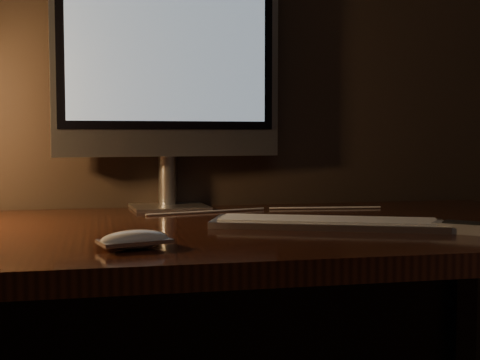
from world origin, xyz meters
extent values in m
cube|color=#35160C|center=(0.00, 1.85, 0.73)|extent=(1.60, 0.75, 0.04)
cube|color=black|center=(0.75, 2.18, 0.35)|extent=(0.06, 0.06, 0.71)
cube|color=black|center=(0.00, 2.20, 0.45)|extent=(1.48, 0.02, 0.51)
cube|color=silver|center=(-0.04, 2.19, 0.75)|extent=(0.19, 0.18, 0.01)
cylinder|color=silver|center=(-0.04, 2.22, 0.82)|extent=(0.05, 0.05, 0.12)
cube|color=silver|center=(-0.04, 2.18, 1.10)|extent=(0.55, 0.08, 0.45)
cube|color=black|center=(-0.04, 2.17, 1.13)|extent=(0.52, 0.05, 0.38)
cube|color=#8DA7C1|center=(-0.04, 2.16, 1.13)|extent=(0.48, 0.04, 0.34)
cube|color=silver|center=(0.23, 1.80, 0.76)|extent=(0.47, 0.28, 0.02)
ellipsoid|color=white|center=(-0.15, 1.63, 0.76)|extent=(0.12, 0.09, 0.02)
cylinder|color=white|center=(0.18, 2.08, 0.75)|extent=(0.57, 0.02, 0.00)
camera|label=1|loc=(-0.21, 0.56, 0.93)|focal=50.00mm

